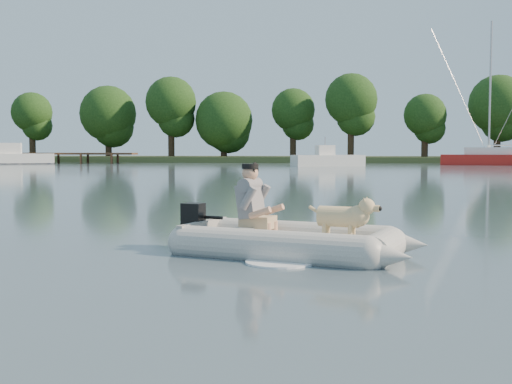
# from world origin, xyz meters

# --- Properties ---
(water) EXTENTS (160.00, 160.00, 0.00)m
(water) POSITION_xyz_m (0.00, 0.00, 0.00)
(water) COLOR #4E616A
(water) RESTS_ON ground
(shore_bank) EXTENTS (160.00, 12.00, 0.70)m
(shore_bank) POSITION_xyz_m (0.00, 62.00, 0.25)
(shore_bank) COLOR #47512D
(shore_bank) RESTS_ON water
(dock) EXTENTS (18.00, 2.00, 1.04)m
(dock) POSITION_xyz_m (-26.00, 52.00, 0.52)
(dock) COLOR #4C331E
(dock) RESTS_ON water
(treeline) EXTENTS (71.02, 7.35, 9.27)m
(treeline) POSITION_xyz_m (-3.71, 61.11, 5.48)
(treeline) COLOR #332316
(treeline) RESTS_ON shore_bank
(dinghy) EXTENTS (5.28, 4.64, 1.26)m
(dinghy) POSITION_xyz_m (0.70, 0.68, 0.53)
(dinghy) COLOR #969691
(dinghy) RESTS_ON water
(man) EXTENTS (0.80, 0.74, 0.98)m
(man) POSITION_xyz_m (0.12, 0.92, 0.70)
(man) COLOR slate
(man) RESTS_ON dinghy
(dog) EXTENTS (0.90, 0.55, 0.56)m
(dog) POSITION_xyz_m (1.28, 0.54, 0.47)
(dog) COLOR tan
(dog) RESTS_ON dinghy
(outboard_motor) EXTENTS (0.44, 0.37, 0.71)m
(outboard_motor) POSITION_xyz_m (-0.73, 1.15, 0.28)
(outboard_motor) COLOR black
(outboard_motor) RESTS_ON dinghy
(cabin_cruiser) EXTENTS (7.91, 5.32, 2.31)m
(cabin_cruiser) POSITION_xyz_m (-27.46, 48.70, 0.98)
(cabin_cruiser) COLOR white
(cabin_cruiser) RESTS_ON water
(motorboat) EXTENTS (6.32, 4.13, 2.50)m
(motorboat) POSITION_xyz_m (1.26, 44.66, 1.13)
(motorboat) COLOR white
(motorboat) RESTS_ON water
(sailboat) EXTENTS (9.50, 4.34, 12.58)m
(sailboat) POSITION_xyz_m (15.64, 49.88, 0.55)
(sailboat) COLOR #AA1813
(sailboat) RESTS_ON water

